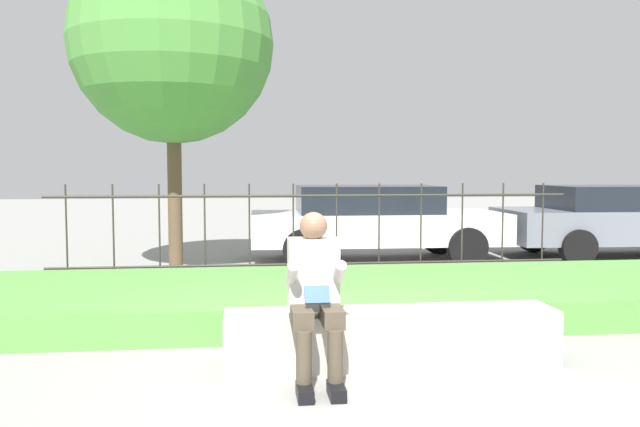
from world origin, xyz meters
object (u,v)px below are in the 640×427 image
(stone_bench, at_px, (392,341))
(car_parked_center, at_px, (374,220))
(car_parked_right, at_px, (629,219))
(tree_behind_fence, at_px, (172,43))
(person_seated_reader, at_px, (315,290))

(stone_bench, xyz_separation_m, car_parked_center, (1.02, 5.68, 0.50))
(car_parked_right, relative_size, tree_behind_fence, 0.95)
(person_seated_reader, height_order, tree_behind_fence, tree_behind_fence)
(car_parked_right, height_order, car_parked_center, car_parked_center)
(person_seated_reader, xyz_separation_m, car_parked_center, (1.67, 5.94, 0.02))
(car_parked_right, distance_m, car_parked_center, 4.66)
(person_seated_reader, height_order, car_parked_center, car_parked_center)
(stone_bench, xyz_separation_m, person_seated_reader, (-0.65, -0.26, 0.48))
(person_seated_reader, distance_m, car_parked_right, 8.65)
(car_parked_right, xyz_separation_m, tree_behind_fence, (-7.90, -0.87, 2.75))
(stone_bench, relative_size, tree_behind_fence, 0.54)
(person_seated_reader, relative_size, car_parked_center, 0.29)
(stone_bench, bearing_deg, person_seated_reader, -157.71)
(person_seated_reader, relative_size, tree_behind_fence, 0.25)
(car_parked_center, bearing_deg, person_seated_reader, -104.65)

